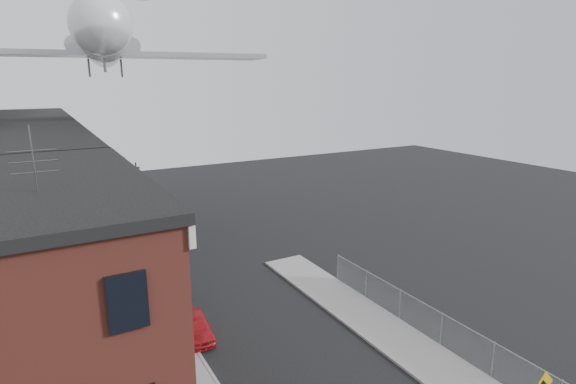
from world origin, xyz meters
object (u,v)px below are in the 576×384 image
at_px(car_near, 196,326).
at_px(car_far, 137,232).
at_px(utility_pole, 129,228).
at_px(car_mid, 173,293).
at_px(airplane, 103,42).
at_px(street_tree, 110,208).

distance_m(car_near, car_far, 17.30).
height_order(utility_pole, car_mid, utility_pole).
xyz_separation_m(utility_pole, airplane, (1.05, 10.62, 11.42)).
distance_m(street_tree, car_near, 16.20).
bearing_deg(car_far, utility_pole, -104.01).
height_order(utility_pole, street_tree, utility_pole).
distance_m(car_mid, airplane, 19.68).
bearing_deg(car_mid, car_far, 87.98).
xyz_separation_m(utility_pole, car_far, (2.49, 11.35, -4.06)).
bearing_deg(car_far, street_tree, -148.16).
distance_m(street_tree, airplane, 12.69).
height_order(utility_pole, car_far, utility_pole).
relative_size(car_far, airplane, 0.16).
height_order(utility_pole, car_near, utility_pole).
relative_size(street_tree, car_far, 1.22).
height_order(street_tree, car_far, street_tree).
relative_size(utility_pole, street_tree, 1.73).
bearing_deg(airplane, utility_pole, -95.67).
distance_m(car_near, airplane, 22.69).
bearing_deg(car_mid, car_near, -89.82).
xyz_separation_m(street_tree, car_far, (2.16, 1.43, -2.83)).
bearing_deg(car_mid, airplane, 94.66).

